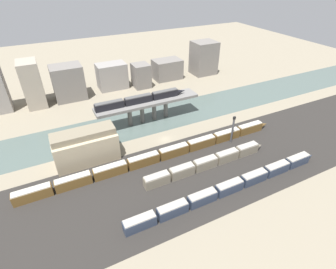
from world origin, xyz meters
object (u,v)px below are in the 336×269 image
(train_yard_near, at_px, (232,186))
(signal_tower, at_px, (233,130))
(train_yard_mid, at_px, (208,163))
(warehouse_building, at_px, (86,147))
(train_on_bridge, at_px, (142,99))
(train_yard_far, at_px, (162,155))

(train_yard_near, bearing_deg, signal_tower, 52.69)
(train_yard_near, distance_m, train_yard_mid, 13.88)
(train_yard_near, relative_size, train_yard_mid, 1.48)
(train_yard_near, bearing_deg, warehouse_building, 136.05)
(train_on_bridge, height_order, train_yard_mid, train_on_bridge)
(train_yard_far, distance_m, signal_tower, 31.72)
(warehouse_building, relative_size, signal_tower, 1.88)
(train_yard_near, bearing_deg, train_yard_far, 118.05)
(train_yard_mid, xyz_separation_m, warehouse_building, (-39.19, 24.37, 4.29))
(train_yard_far, bearing_deg, signal_tower, -4.70)
(warehouse_building, bearing_deg, train_yard_far, -25.77)
(train_yard_mid, distance_m, signal_tower, 20.78)
(train_on_bridge, bearing_deg, train_yard_mid, -77.67)
(train_on_bridge, height_order, train_yard_far, train_on_bridge)
(train_yard_mid, relative_size, signal_tower, 4.18)
(train_yard_far, bearing_deg, warehouse_building, 154.23)
(signal_tower, bearing_deg, train_yard_mid, -152.93)
(signal_tower, bearing_deg, warehouse_building, 165.22)
(train_yard_mid, bearing_deg, train_yard_far, 138.16)
(train_on_bridge, distance_m, signal_tower, 43.04)
(train_on_bridge, xyz_separation_m, signal_tower, (27.30, -32.76, -5.85))
(train_yard_far, xyz_separation_m, warehouse_building, (-25.97, 12.54, 4.26))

